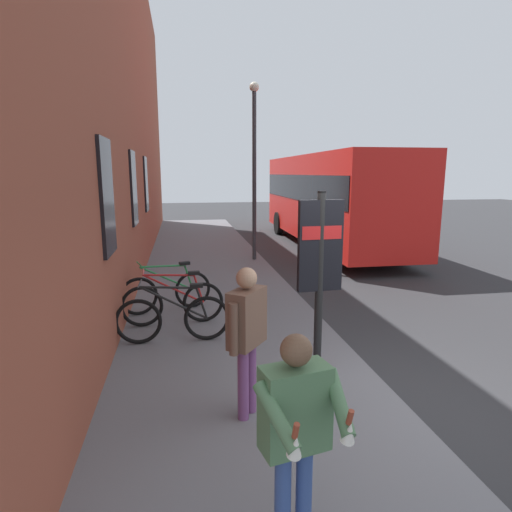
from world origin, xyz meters
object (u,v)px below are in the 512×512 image
transit_info_sign (320,258)px  street_lamp (254,157)px  bicycle_leaning_wall (167,291)px  tourist_with_hotdogs (296,423)px  city_bus (329,195)px  pedestrian_near_bus (247,327)px  bicycle_under_window (173,303)px  bicycle_far_end (174,318)px

transit_info_sign → street_lamp: street_lamp is taller
bicycle_leaning_wall → tourist_with_hotdogs: (-5.55, -1.02, 0.60)m
city_bus → tourist_with_hotdogs: 13.70m
pedestrian_near_bus → tourist_with_hotdogs: 1.74m
pedestrian_near_bus → tourist_with_hotdogs: size_ratio=1.04×
bicycle_under_window → street_lamp: street_lamp is taller
street_lamp → tourist_with_hotdogs: bearing=171.8°
bicycle_far_end → bicycle_under_window: 0.82m
bicycle_leaning_wall → city_bus: 9.40m
bicycle_under_window → tourist_with_hotdogs: bearing=-169.5°
bicycle_far_end → bicycle_leaning_wall: bearing=5.3°
bicycle_far_end → tourist_with_hotdogs: 4.11m
bicycle_leaning_wall → street_lamp: bearing=-28.3°
bicycle_leaning_wall → pedestrian_near_bus: bearing=-165.8°
bicycle_far_end → transit_info_sign: bearing=-132.2°
pedestrian_near_bus → street_lamp: street_lamp is taller
bicycle_under_window → bicycle_leaning_wall: size_ratio=1.03×
transit_info_sign → street_lamp: 7.99m
bicycle_far_end → city_bus: bearing=-32.6°
pedestrian_near_bus → bicycle_under_window: bearing=15.2°
tourist_with_hotdogs → city_bus: bearing=-20.4°
bicycle_leaning_wall → street_lamp: 5.90m
bicycle_under_window → bicycle_leaning_wall: 0.77m
bicycle_leaning_wall → pedestrian_near_bus: (-3.81, -0.96, 0.62)m
city_bus → street_lamp: street_lamp is taller
tourist_with_hotdogs → bicycle_under_window: bearing=10.5°
bicycle_under_window → city_bus: 9.92m
bicycle_far_end → street_lamp: street_lamp is taller
bicycle_far_end → transit_info_sign: transit_info_sign is taller
transit_info_sign → city_bus: (10.48, -3.85, 0.20)m
pedestrian_near_bus → bicycle_far_end: bearing=20.1°
city_bus → tourist_with_hotdogs: size_ratio=6.60×
bicycle_leaning_wall → city_bus: city_bus is taller
bicycle_far_end → tourist_with_hotdogs: size_ratio=1.11×
city_bus → transit_info_sign: bearing=159.8°
transit_info_sign → tourist_with_hotdogs: transit_info_sign is taller
bicycle_far_end → bicycle_under_window: bearing=0.8°
bicycle_under_window → tourist_with_hotdogs: 4.91m
pedestrian_near_bus → street_lamp: size_ratio=0.32×
bicycle_far_end → transit_info_sign: size_ratio=0.74×
bicycle_far_end → city_bus: (8.85, -5.65, 1.41)m
bicycle_under_window → city_bus: bearing=-35.2°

